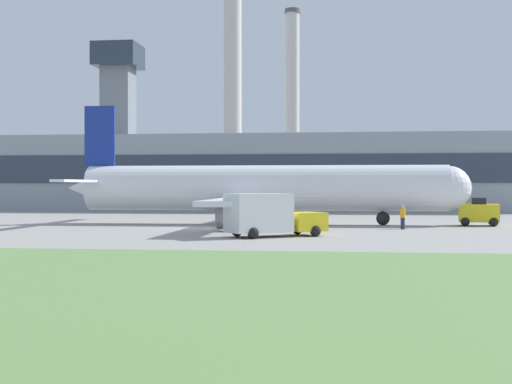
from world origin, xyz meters
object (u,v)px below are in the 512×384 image
object	(u,v)px
pushback_tug	(479,213)
fuel_truck	(269,216)
airplane	(259,189)
ground_crew_person	(403,217)

from	to	relation	value
pushback_tug	fuel_truck	world-z (taller)	fuel_truck
airplane	ground_crew_person	distance (m)	12.41
ground_crew_person	fuel_truck	bearing A→B (deg)	-135.59
pushback_tug	fuel_truck	xyz separation A→B (m)	(-15.22, -14.00, 0.33)
pushback_tug	fuel_truck	distance (m)	20.68
ground_crew_person	pushback_tug	bearing A→B (deg)	39.91
airplane	fuel_truck	world-z (taller)	airplane
airplane	fuel_truck	size ratio (longest dim) A/B	5.12
fuel_truck	ground_crew_person	world-z (taller)	fuel_truck
fuel_truck	ground_crew_person	size ratio (longest dim) A/B	3.73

